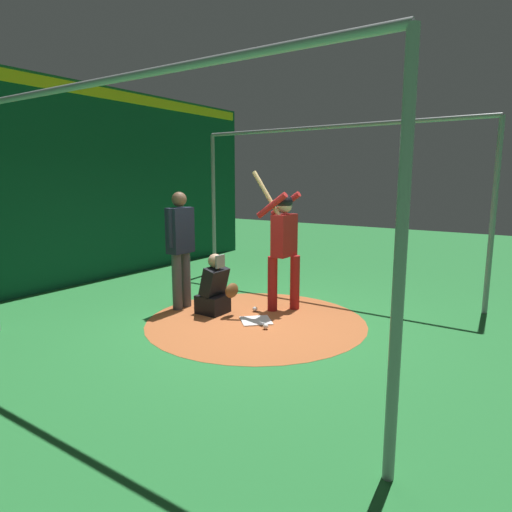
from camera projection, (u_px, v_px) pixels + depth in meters
ground_plane at (256, 321)px, 6.38m from camera, size 25.89×25.89×0.00m
dirt_circle at (256, 321)px, 6.38m from camera, size 3.13×3.13×0.01m
home_plate at (256, 320)px, 6.38m from camera, size 0.59×0.59×0.01m
batter at (283, 240)px, 6.76m from camera, size 0.68×0.49×2.13m
catcher at (215, 290)px, 6.70m from camera, size 0.58×0.40×0.92m
umpire at (180, 243)px, 6.87m from camera, size 0.23×0.49×1.82m
back_wall at (72, 184)px, 8.36m from camera, size 0.22×9.89×3.79m
cage_frame at (256, 176)px, 6.03m from camera, size 5.38×4.66×2.94m
baseball_0 at (266, 326)px, 6.03m from camera, size 0.07×0.07×0.07m
baseball_1 at (255, 309)px, 6.83m from camera, size 0.07×0.07×0.07m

